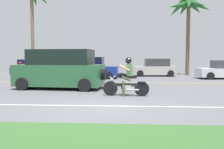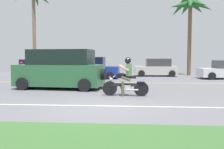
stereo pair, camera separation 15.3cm
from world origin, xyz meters
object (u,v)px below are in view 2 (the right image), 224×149
Objects in this scene: parked_car_2 at (156,68)px; palm_tree_1 at (190,8)px; parked_car_0 at (37,68)px; motorcyclist at (126,80)px; motorcyclist_distant at (21,73)px; parked_car_1 at (91,68)px; suv_nearby at (61,70)px.

palm_tree_1 is at bearing 21.69° from parked_car_2.
motorcyclist is at bearing -52.55° from parked_car_0.
palm_tree_1 is at bearing 25.40° from motorcyclist_distant.
palm_tree_1 is 15.64m from motorcyclist_distant.
parked_car_2 reaches higher than parked_car_0.
parked_car_0 is at bearing 160.22° from parked_car_1.
palm_tree_1 is (13.71, 1.96, 5.45)m from parked_car_0.
parked_car_1 is 10.81m from palm_tree_1.
palm_tree_1 is at bearing 48.14° from suv_nearby.
palm_tree_1 is (9.15, 10.22, 5.15)m from suv_nearby.
suv_nearby reaches higher than parked_car_1.
parked_car_1 reaches higher than motorcyclist.
parked_car_2 is at bearing 56.13° from suv_nearby.
motorcyclist_distant is (-7.55, 6.21, -0.13)m from motorcyclist.
parked_car_2 is at bearing -158.31° from palm_tree_1.
parked_car_2 is at bearing 77.39° from motorcyclist.
parked_car_1 is (-2.93, 8.68, 0.08)m from motorcyclist.
suv_nearby is at bearing -44.29° from motorcyclist_distant.
suv_nearby is 10.81m from parked_car_2.
suv_nearby is 14.65m from palm_tree_1.
suv_nearby reaches higher than motorcyclist_distant.
suv_nearby is 9.44m from parked_car_0.
palm_tree_1 reaches higher than parked_car_2.
parked_car_1 is at bearing -19.78° from parked_car_0.
parked_car_2 is at bearing 25.10° from parked_car_1.
motorcyclist_distant is (-4.05, 3.95, -0.43)m from suv_nearby.
parked_car_0 is at bearing -176.16° from parked_car_2.
palm_tree_1 is (3.13, 1.25, 5.43)m from parked_car_2.
parked_car_0 is (-8.06, 10.52, -0.01)m from motorcyclist.
parked_car_0 is 10.60m from parked_car_2.
parked_car_2 is (6.02, 8.97, -0.28)m from suv_nearby.
parked_car_0 is at bearing 127.45° from motorcyclist.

